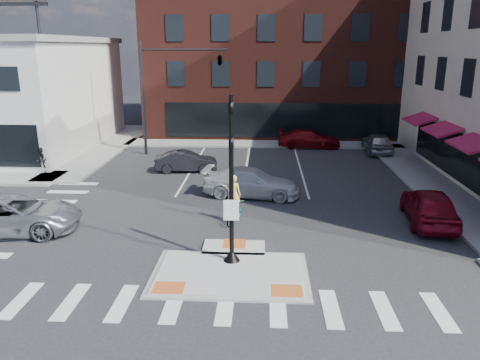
# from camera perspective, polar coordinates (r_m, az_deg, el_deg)

# --- Properties ---
(ground) EXTENTS (120.00, 120.00, 0.00)m
(ground) POSITION_cam_1_polar(r_m,az_deg,el_deg) (16.96, -1.10, -10.72)
(ground) COLOR #28282B
(ground) RESTS_ON ground
(refuge_island) EXTENTS (5.40, 4.65, 0.13)m
(refuge_island) POSITION_cam_1_polar(r_m,az_deg,el_deg) (16.71, -1.16, -10.96)
(refuge_island) COLOR gray
(refuge_island) RESTS_ON ground
(sidewalk_nw) EXTENTS (23.50, 20.50, 0.15)m
(sidewalk_nw) POSITION_cam_1_polar(r_m,az_deg,el_deg) (36.05, -26.86, 2.16)
(sidewalk_nw) COLOR gray
(sidewalk_nw) RESTS_ON ground
(sidewalk_e) EXTENTS (3.00, 24.00, 0.15)m
(sidewalk_e) POSITION_cam_1_polar(r_m,az_deg,el_deg) (27.96, 23.12, -0.99)
(sidewalk_e) COLOR gray
(sidewalk_e) RESTS_ON ground
(sidewalk_n) EXTENTS (26.00, 3.00, 0.15)m
(sidewalk_n) POSITION_cam_1_polar(r_m,az_deg,el_deg) (37.92, 5.77, 4.43)
(sidewalk_n) COLOR gray
(sidewalk_n) RESTS_ON ground
(building_n) EXTENTS (24.40, 18.40, 15.50)m
(building_n) POSITION_cam_1_polar(r_m,az_deg,el_deg) (47.14, 5.47, 16.14)
(building_n) COLOR #532019
(building_n) RESTS_ON ground
(building_far_left) EXTENTS (10.00, 12.00, 10.00)m
(building_far_left) POSITION_cam_1_polar(r_m,az_deg,el_deg) (67.36, -1.45, 13.75)
(building_far_left) COLOR slate
(building_far_left) RESTS_ON ground
(building_far_right) EXTENTS (12.00, 12.00, 12.00)m
(building_far_right) POSITION_cam_1_polar(r_m,az_deg,el_deg) (69.58, 9.77, 14.43)
(building_far_right) COLOR brown
(building_far_right) RESTS_ON ground
(signal_pole) EXTENTS (0.60, 0.60, 5.98)m
(signal_pole) POSITION_cam_1_polar(r_m,az_deg,el_deg) (16.41, -1.05, -2.72)
(signal_pole) COLOR black
(signal_pole) RESTS_ON refuge_island
(mast_arm_signal) EXTENTS (6.10, 2.24, 8.00)m
(mast_arm_signal) POSITION_cam_1_polar(r_m,az_deg,el_deg) (33.45, -5.06, 13.51)
(mast_arm_signal) COLOR black
(mast_arm_signal) RESTS_ON ground
(silver_suv) EXTENTS (5.93, 3.23, 1.58)m
(silver_suv) POSITION_cam_1_polar(r_m,az_deg,el_deg) (22.00, -26.11, -3.81)
(silver_suv) COLOR #A4A7AB
(silver_suv) RESTS_ON ground
(red_sedan) EXTENTS (2.39, 4.88, 1.60)m
(red_sedan) POSITION_cam_1_polar(r_m,az_deg,el_deg) (22.44, 22.08, -2.93)
(red_sedan) COLOR maroon
(red_sedan) RESTS_ON ground
(white_pickup) EXTENTS (5.32, 2.72, 1.48)m
(white_pickup) POSITION_cam_1_polar(r_m,az_deg,el_deg) (24.55, 1.39, -0.30)
(white_pickup) COLOR silver
(white_pickup) RESTS_ON ground
(bg_car_dark) EXTENTS (4.02, 1.77, 1.28)m
(bg_car_dark) POSITION_cam_1_polar(r_m,az_deg,el_deg) (29.66, -6.59, 2.27)
(bg_car_dark) COLOR #27262C
(bg_car_dark) RESTS_ON ground
(bg_car_silver) EXTENTS (1.91, 4.47, 1.51)m
(bg_car_silver) POSITION_cam_1_polar(r_m,az_deg,el_deg) (36.13, 16.38, 4.38)
(bg_car_silver) COLOR #9FA1A6
(bg_car_silver) RESTS_ON ground
(bg_car_red) EXTENTS (4.85, 2.06, 1.39)m
(bg_car_red) POSITION_cam_1_polar(r_m,az_deg,el_deg) (36.89, 8.41, 5.00)
(bg_car_red) COLOR maroon
(bg_car_red) RESTS_ON ground
(cyclist) EXTENTS (1.08, 1.84, 2.20)m
(cyclist) POSITION_cam_1_polar(r_m,az_deg,el_deg) (20.87, -0.75, -3.26)
(cyclist) COLOR #3F3F44
(cyclist) RESTS_ON ground
(pedestrian_a) EXTENTS (0.98, 0.95, 1.58)m
(pedestrian_a) POSITION_cam_1_polar(r_m,az_deg,el_deg) (31.02, -23.00, 2.27)
(pedestrian_a) COLOR black
(pedestrian_a) RESTS_ON sidewalk_nw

